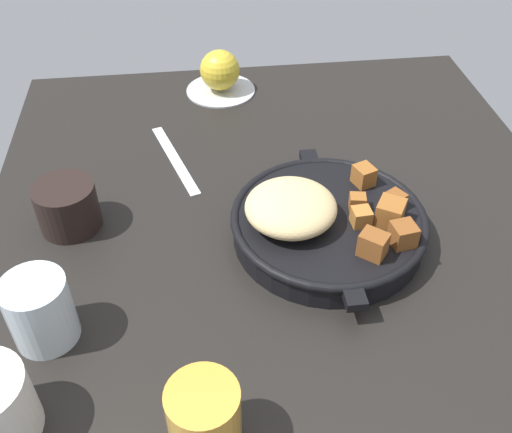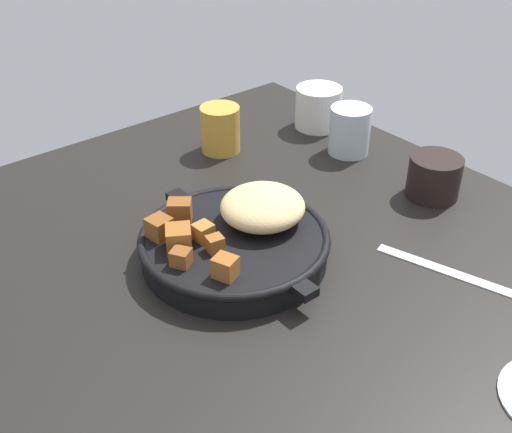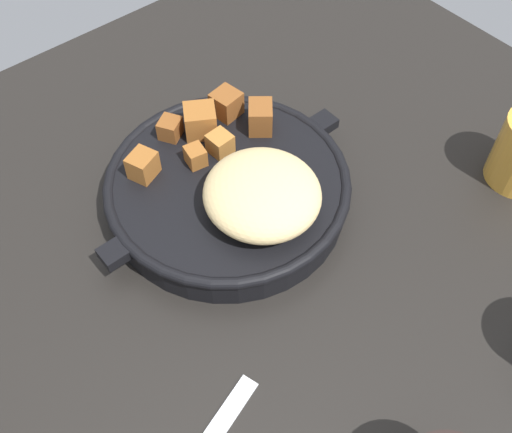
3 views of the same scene
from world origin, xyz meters
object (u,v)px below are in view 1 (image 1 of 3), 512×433
Objects in this scene: juice_glass_amber at (204,419)px; butter_knife at (175,159)px; coffee_mug_dark at (67,207)px; water_glass_short at (40,311)px; red_apple at (220,70)px; cast_iron_skillet at (325,221)px.

butter_knife is at bearing 2.63° from juice_glass_amber.
juice_glass_amber is at bearing -153.88° from coffee_mug_dark.
water_glass_short reaches higher than juice_glass_amber.
water_glass_short reaches higher than red_apple.
water_glass_short is 1.02× the size of coffee_mug_dark.
cast_iron_skillet reaches higher than butter_knife.
cast_iron_skillet is 31.51cm from juice_glass_amber.
cast_iron_skillet and water_glass_short have the same top height.
cast_iron_skillet is at bearing -165.59° from red_apple.
juice_glass_amber is at bearing 174.40° from red_apple.
cast_iron_skillet is 4.20× the size of red_apple.
butter_knife is at bearing 156.93° from red_apple.
water_glass_short is at bearing 178.28° from coffee_mug_dark.
water_glass_short is (-52.32, 23.42, -0.01)cm from red_apple.
red_apple is 57.32cm from water_glass_short.
coffee_mug_dark is at bearing 145.99° from red_apple.
juice_glass_amber is at bearing 147.31° from cast_iron_skillet.
juice_glass_amber is 22.41cm from water_glass_short.
cast_iron_skillet is at bearing -32.69° from juice_glass_amber.
water_glass_short is (-11.72, 33.85, 1.21)cm from cast_iron_skillet.
coffee_mug_dark is at bearing 26.12° from juice_glass_amber.
cast_iron_skillet is at bearing -101.40° from coffee_mug_dark.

